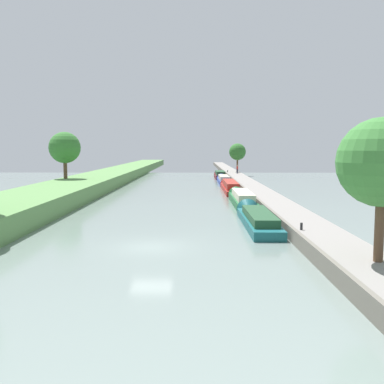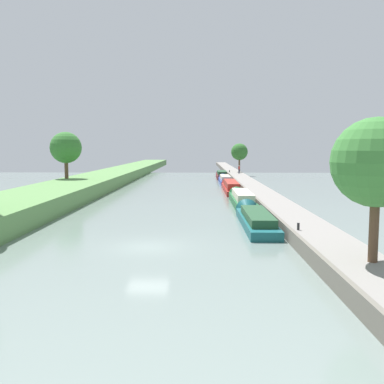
{
  "view_description": "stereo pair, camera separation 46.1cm",
  "coord_description": "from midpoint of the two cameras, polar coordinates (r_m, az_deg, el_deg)",
  "views": [
    {
      "loc": [
        2.75,
        -25.88,
        6.02
      ],
      "look_at": [
        2.25,
        23.39,
        1.0
      ],
      "focal_mm": 40.57,
      "sensor_mm": 36.0,
      "label": 1
    },
    {
      "loc": [
        3.21,
        -25.87,
        6.02
      ],
      "look_at": [
        2.25,
        23.39,
        1.0
      ],
      "focal_mm": 40.57,
      "sensor_mm": 36.0,
      "label": 2
    }
  ],
  "objects": [
    {
      "name": "narrowboat_blue",
      "position": [
        75.68,
        3.98,
        1.64
      ],
      "size": [
        1.89,
        12.49,
        1.91
      ],
      "color": "#283D93",
      "rests_on": "ground_plane"
    },
    {
      "name": "mooring_bollard_near",
      "position": [
        28.1,
        13.73,
        -4.41
      ],
      "size": [
        0.16,
        0.16,
        0.45
      ],
      "color": "black",
      "rests_on": "right_towpath"
    },
    {
      "name": "narrowboat_green",
      "position": [
        46.81,
        6.26,
        -0.85
      ],
      "size": [
        2.02,
        12.72,
        2.07
      ],
      "color": "#1E6033",
      "rests_on": "ground_plane"
    },
    {
      "name": "ground_plane",
      "position": [
        26.73,
        -5.88,
        -7.23
      ],
      "size": [
        160.0,
        160.0,
        0.0
      ],
      "primitive_type": "plane",
      "color": "slate"
    },
    {
      "name": "right_towpath",
      "position": [
        27.54,
        16.66,
        -6.11
      ],
      "size": [
        3.02,
        260.0,
        0.89
      ],
      "color": "gray",
      "rests_on": "ground_plane"
    },
    {
      "name": "narrowboat_maroon",
      "position": [
        87.23,
        3.52,
        2.24
      ],
      "size": [
        2.04,
        10.74,
        2.08
      ],
      "color": "maroon",
      "rests_on": "ground_plane"
    },
    {
      "name": "person_walking",
      "position": [
        87.82,
        5.82,
        3.01
      ],
      "size": [
        0.34,
        0.34,
        1.66
      ],
      "color": "#282D42",
      "rests_on": "right_towpath"
    },
    {
      "name": "tree_rightbank_near",
      "position": [
        20.94,
        23.15,
        3.55
      ],
      "size": [
        4.0,
        4.0,
        6.5
      ],
      "color": "brown",
      "rests_on": "right_towpath"
    },
    {
      "name": "narrowboat_teal",
      "position": [
        34.64,
        8.09,
        -3.42
      ],
      "size": [
        2.14,
        12.59,
        2.04
      ],
      "color": "#195B60",
      "rests_on": "ground_plane"
    },
    {
      "name": "mooring_bollard_far",
      "position": [
        92.18,
        4.55,
        2.75
      ],
      "size": [
        0.16,
        0.16,
        0.45
      ],
      "color": "black",
      "rests_on": "right_towpath"
    },
    {
      "name": "narrowboat_red",
      "position": [
        60.94,
        4.76,
        0.7
      ],
      "size": [
        1.9,
        15.31,
        2.06
      ],
      "color": "maroon",
      "rests_on": "ground_plane"
    },
    {
      "name": "stone_quay",
      "position": [
        27.13,
        13.32,
        -6.15
      ],
      "size": [
        0.25,
        260.0,
        0.94
      ],
      "color": "#6B665B",
      "rests_on": "ground_plane"
    },
    {
      "name": "tree_rightbank_midnear",
      "position": [
        94.05,
        5.86,
        5.26
      ],
      "size": [
        3.59,
        3.59,
        6.09
      ],
      "color": "brown",
      "rests_on": "right_towpath"
    },
    {
      "name": "tree_leftbank_downstream",
      "position": [
        62.69,
        -16.59,
        5.59
      ],
      "size": [
        4.32,
        4.32,
        6.46
      ],
      "color": "brown",
      "rests_on": "left_grassy_bank"
    }
  ]
}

